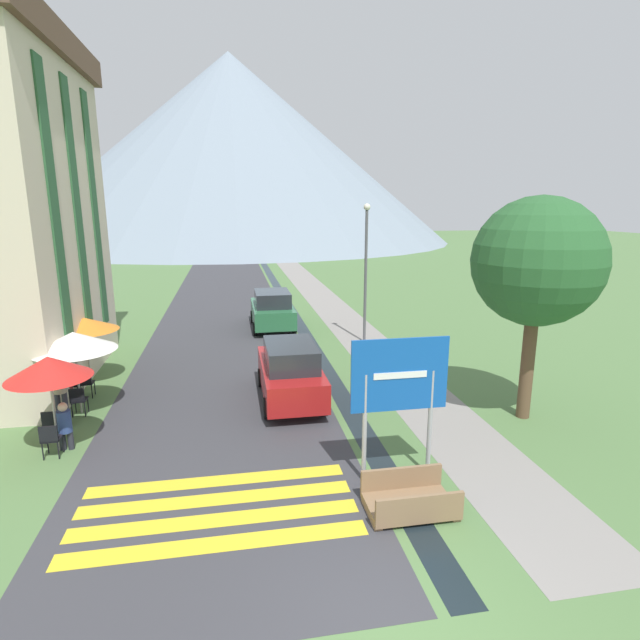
{
  "coord_description": "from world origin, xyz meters",
  "views": [
    {
      "loc": [
        -2.05,
        -5.64,
        5.86
      ],
      "look_at": [
        0.76,
        10.0,
        2.14
      ],
      "focal_mm": 28.0,
      "sensor_mm": 36.0,
      "label": 1
    }
  ],
  "objects_px": {
    "cafe_chair_far_right": "(86,382)",
    "tree_by_path": "(538,262)",
    "cafe_chair_nearest": "(50,438)",
    "cafe_umbrella_front_red": "(48,367)",
    "footbridge": "(410,501)",
    "parked_car_near": "(290,371)",
    "parked_car_far": "(272,310)",
    "road_sign": "(399,386)",
    "streetlamp": "(366,263)",
    "cafe_chair_near_left": "(52,423)",
    "cafe_umbrella_rear_orange": "(85,324)",
    "person_seated_far": "(66,382)",
    "person_standing_terrace": "(60,390)",
    "cafe_chair_far_left": "(72,384)",
    "cafe_chair_middle": "(78,399)",
    "cafe_umbrella_middle_white": "(74,341)"
  },
  "relations": [
    {
      "from": "person_seated_far",
      "to": "person_standing_terrace",
      "type": "bearing_deg",
      "value": -77.99
    },
    {
      "from": "cafe_chair_far_right",
      "to": "cafe_umbrella_rear_orange",
      "type": "relative_size",
      "value": 0.38
    },
    {
      "from": "cafe_umbrella_front_red",
      "to": "person_seated_far",
      "type": "bearing_deg",
      "value": 101.98
    },
    {
      "from": "cafe_umbrella_front_red",
      "to": "tree_by_path",
      "type": "xyz_separation_m",
      "value": [
        12.24,
        -0.19,
        2.23
      ]
    },
    {
      "from": "cafe_chair_far_right",
      "to": "cafe_umbrella_front_red",
      "type": "xyz_separation_m",
      "value": [
        0.23,
        -3.48,
        1.61
      ]
    },
    {
      "from": "cafe_umbrella_rear_orange",
      "to": "streetlamp",
      "type": "xyz_separation_m",
      "value": [
        10.38,
        3.32,
        1.41
      ]
    },
    {
      "from": "cafe_chair_middle",
      "to": "cafe_chair_far_right",
      "type": "distance_m",
      "value": 1.42
    },
    {
      "from": "cafe_chair_nearest",
      "to": "cafe_chair_near_left",
      "type": "bearing_deg",
      "value": 109.58
    },
    {
      "from": "cafe_chair_middle",
      "to": "streetlamp",
      "type": "bearing_deg",
      "value": 6.1
    },
    {
      "from": "cafe_chair_far_right",
      "to": "cafe_umbrella_front_red",
      "type": "bearing_deg",
      "value": -83.36
    },
    {
      "from": "cafe_umbrella_rear_orange",
      "to": "streetlamp",
      "type": "relative_size",
      "value": 0.38
    },
    {
      "from": "cafe_chair_far_right",
      "to": "tree_by_path",
      "type": "relative_size",
      "value": 0.14
    },
    {
      "from": "cafe_umbrella_rear_orange",
      "to": "tree_by_path",
      "type": "height_order",
      "value": "tree_by_path"
    },
    {
      "from": "road_sign",
      "to": "footbridge",
      "type": "distance_m",
      "value": 2.26
    },
    {
      "from": "parked_car_far",
      "to": "cafe_chair_nearest",
      "type": "bearing_deg",
      "value": -117.9
    },
    {
      "from": "cafe_umbrella_rear_orange",
      "to": "cafe_umbrella_front_red",
      "type": "bearing_deg",
      "value": -84.42
    },
    {
      "from": "parked_car_far",
      "to": "cafe_chair_far_right",
      "type": "bearing_deg",
      "value": -129.21
    },
    {
      "from": "footbridge",
      "to": "cafe_chair_far_right",
      "type": "height_order",
      "value": "cafe_chair_far_right"
    },
    {
      "from": "cafe_chair_nearest",
      "to": "tree_by_path",
      "type": "height_order",
      "value": "tree_by_path"
    },
    {
      "from": "cafe_umbrella_middle_white",
      "to": "road_sign",
      "type": "bearing_deg",
      "value": -32.38
    },
    {
      "from": "cafe_umbrella_middle_white",
      "to": "cafe_chair_near_left",
      "type": "bearing_deg",
      "value": -95.45
    },
    {
      "from": "road_sign",
      "to": "person_standing_terrace",
      "type": "xyz_separation_m",
      "value": [
        -8.0,
        4.08,
        -1.08
      ]
    },
    {
      "from": "cafe_chair_middle",
      "to": "person_seated_far",
      "type": "distance_m",
      "value": 1.14
    },
    {
      "from": "cafe_chair_far_left",
      "to": "cafe_umbrella_rear_orange",
      "type": "distance_m",
      "value": 2.11
    },
    {
      "from": "road_sign",
      "to": "parked_car_near",
      "type": "height_order",
      "value": "road_sign"
    },
    {
      "from": "person_seated_far",
      "to": "tree_by_path",
      "type": "xyz_separation_m",
      "value": [
        12.89,
        -3.24,
        3.66
      ]
    },
    {
      "from": "cafe_chair_far_right",
      "to": "cafe_chair_nearest",
      "type": "bearing_deg",
      "value": -84.08
    },
    {
      "from": "person_standing_terrace",
      "to": "tree_by_path",
      "type": "height_order",
      "value": "tree_by_path"
    },
    {
      "from": "cafe_chair_nearest",
      "to": "cafe_umbrella_front_red",
      "type": "relative_size",
      "value": 0.36
    },
    {
      "from": "parked_car_near",
      "to": "cafe_chair_far_right",
      "type": "bearing_deg",
      "value": 168.29
    },
    {
      "from": "parked_car_near",
      "to": "cafe_chair_nearest",
      "type": "distance_m",
      "value": 6.52
    },
    {
      "from": "cafe_chair_near_left",
      "to": "streetlamp",
      "type": "xyz_separation_m",
      "value": [
        10.16,
        7.69,
        2.92
      ]
    },
    {
      "from": "person_seated_far",
      "to": "road_sign",
      "type": "bearing_deg",
      "value": -34.25
    },
    {
      "from": "cafe_umbrella_rear_orange",
      "to": "streetlamp",
      "type": "height_order",
      "value": "streetlamp"
    },
    {
      "from": "road_sign",
      "to": "streetlamp",
      "type": "height_order",
      "value": "streetlamp"
    },
    {
      "from": "footbridge",
      "to": "person_standing_terrace",
      "type": "relative_size",
      "value": 0.95
    },
    {
      "from": "tree_by_path",
      "to": "streetlamp",
      "type": "bearing_deg",
      "value": 105.58
    },
    {
      "from": "cafe_umbrella_front_red",
      "to": "streetlamp",
      "type": "xyz_separation_m",
      "value": [
        9.9,
        8.2,
        1.31
      ]
    },
    {
      "from": "cafe_chair_near_left",
      "to": "cafe_umbrella_rear_orange",
      "type": "bearing_deg",
      "value": 64.78
    },
    {
      "from": "footbridge",
      "to": "cafe_umbrella_front_red",
      "type": "xyz_separation_m",
      "value": [
        -7.55,
        3.86,
        1.89
      ]
    },
    {
      "from": "footbridge",
      "to": "person_standing_terrace",
      "type": "height_order",
      "value": "person_standing_terrace"
    },
    {
      "from": "cafe_chair_middle",
      "to": "cafe_chair_nearest",
      "type": "bearing_deg",
      "value": -114.36
    },
    {
      "from": "cafe_chair_far_right",
      "to": "person_seated_far",
      "type": "xyz_separation_m",
      "value": [
        -0.41,
        -0.44,
        0.18
      ]
    },
    {
      "from": "parked_car_near",
      "to": "person_standing_terrace",
      "type": "xyz_separation_m",
      "value": [
        -6.26,
        -0.75,
        0.13
      ]
    },
    {
      "from": "cafe_chair_far_left",
      "to": "cafe_chair_near_left",
      "type": "xyz_separation_m",
      "value": [
        0.35,
        -2.9,
        0.0
      ]
    },
    {
      "from": "cafe_umbrella_rear_orange",
      "to": "person_standing_terrace",
      "type": "bearing_deg",
      "value": -87.16
    },
    {
      "from": "cafe_chair_near_left",
      "to": "cafe_chair_far_right",
      "type": "bearing_deg",
      "value": 61.44
    },
    {
      "from": "footbridge",
      "to": "parked_car_near",
      "type": "xyz_separation_m",
      "value": [
        -1.6,
        6.06,
        0.68
      ]
    },
    {
      "from": "parked_car_far",
      "to": "streetlamp",
      "type": "height_order",
      "value": "streetlamp"
    },
    {
      "from": "cafe_umbrella_front_red",
      "to": "cafe_chair_far_left",
      "type": "bearing_deg",
      "value": 100.21
    }
  ]
}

